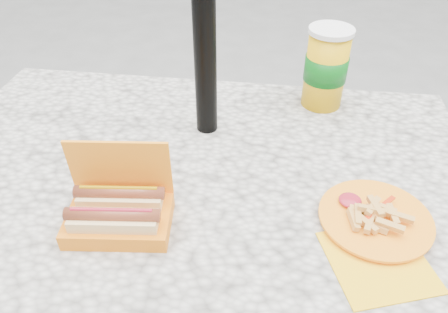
# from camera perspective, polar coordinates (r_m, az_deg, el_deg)

# --- Properties ---
(picnic_table) EXTENTS (1.20, 0.80, 0.75)m
(picnic_table) POSITION_cam_1_polar(r_m,az_deg,el_deg) (1.01, -3.57, -6.43)
(picnic_table) COLOR beige
(picnic_table) RESTS_ON ground
(hotdog_box) EXTENTS (0.20, 0.14, 0.15)m
(hotdog_box) POSITION_cam_1_polar(r_m,az_deg,el_deg) (0.82, -13.61, -6.96)
(hotdog_box) COLOR orange
(hotdog_box) RESTS_ON picnic_table
(fries_plate) EXTENTS (0.21, 0.30, 0.04)m
(fries_plate) POSITION_cam_1_polar(r_m,az_deg,el_deg) (0.86, 19.08, -7.96)
(fries_plate) COLOR yellow
(fries_plate) RESTS_ON picnic_table
(soda_cup) EXTENTS (0.11, 0.11, 0.20)m
(soda_cup) POSITION_cam_1_polar(r_m,az_deg,el_deg) (1.14, 13.16, 11.22)
(soda_cup) COLOR #F0B00C
(soda_cup) RESTS_ON picnic_table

